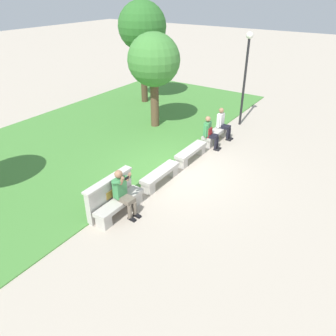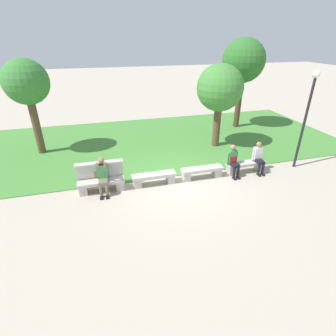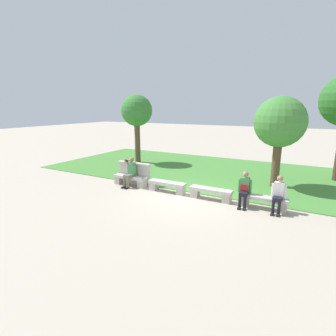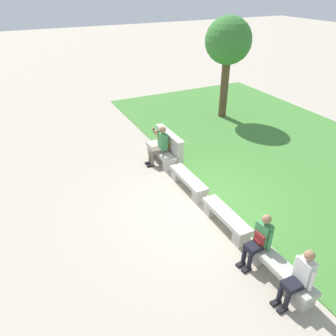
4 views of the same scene
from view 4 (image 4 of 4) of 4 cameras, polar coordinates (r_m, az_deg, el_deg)
The scene contains 12 objects.
ground_plane at distance 9.14m, azimuth 6.45°, elevation -6.71°, with size 80.00×80.00×0.00m, color #B2A593.
grass_strip at distance 11.78m, azimuth 24.84°, elevation -0.39°, with size 19.39×8.00×0.03m, color #478438.
bench_main at distance 11.12m, azimuth -1.30°, elevation 2.47°, with size 1.64×0.40×0.45m.
bench_near at distance 9.64m, azimuth 3.55°, elevation -2.29°, with size 1.64×0.40×0.45m.
bench_mid at distance 8.35m, azimuth 10.07°, elevation -8.59°, with size 1.64×0.40×0.45m.
bench_far at distance 7.34m, azimuth 19.02°, elevation -16.72°, with size 1.64×0.40×0.45m.
backrest_wall_with_plaque at distance 11.14m, azimuth 0.28°, elevation 3.86°, with size 1.70×0.24×1.01m.
person_photographer at distance 10.82m, azimuth -1.50°, elevation 4.28°, with size 0.49×0.74×1.32m.
person_distant at distance 7.36m, azimuth 15.66°, elevation -11.79°, with size 0.48×0.69×1.26m.
person_companion at distance 6.84m, azimuth 21.93°, elevation -17.09°, with size 0.48×0.67×1.26m.
backpack at distance 7.42m, azimuth 15.93°, elevation -11.89°, with size 0.28×0.24×0.43m.
tree_left_background at distance 14.46m, azimuth 10.44°, elevation 20.68°, with size 1.91×1.91×4.22m.
Camera 4 is at (6.06, -4.13, 5.45)m, focal length 35.00 mm.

